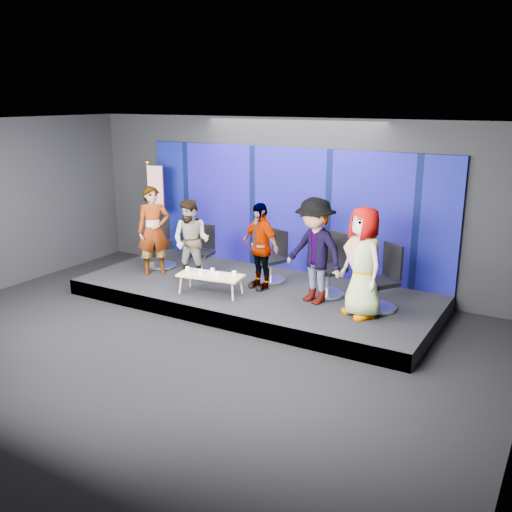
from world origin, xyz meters
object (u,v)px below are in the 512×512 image
(chair_a, at_px, (161,250))
(chair_d, at_px, (330,275))
(panelist_e, at_px, (363,262))
(coffee_table, at_px, (211,276))
(mug_b, at_px, (201,272))
(chair_e, at_px, (382,288))
(chair_b, at_px, (202,258))
(mug_e, at_px, (234,274))
(mug_d, at_px, (217,275))
(panelist_d, at_px, (315,251))
(mug_c, at_px, (212,271))
(chair_c, at_px, (273,265))
(mug_a, at_px, (187,269))
(flag_stand, at_px, (154,207))
(panelist_b, at_px, (191,241))
(panelist_c, at_px, (260,246))
(panelist_a, at_px, (154,231))

(chair_a, distance_m, chair_d, 3.94)
(panelist_e, height_order, coffee_table, panelist_e)
(mug_b, bearing_deg, chair_e, 15.79)
(chair_b, distance_m, mug_e, 1.62)
(chair_b, height_order, mug_d, chair_b)
(panelist_d, bearing_deg, mug_c, -148.07)
(coffee_table, bearing_deg, chair_e, 15.05)
(chair_c, relative_size, mug_b, 10.95)
(coffee_table, relative_size, mug_a, 15.03)
(panelist_d, height_order, mug_c, panelist_d)
(mug_c, relative_size, flag_stand, 0.04)
(panelist_b, relative_size, panelist_d, 0.86)
(panelist_b, xyz_separation_m, coffee_table, (0.81, -0.52, -0.48))
(panelist_c, relative_size, coffee_table, 1.30)
(panelist_b, xyz_separation_m, panelist_d, (2.68, 0.05, 0.13))
(panelist_c, height_order, mug_d, panelist_c)
(chair_e, height_order, flag_stand, flag_stand)
(chair_c, distance_m, panelist_c, 0.71)
(mug_e, bearing_deg, panelist_b, 163.01)
(panelist_d, height_order, mug_d, panelist_d)
(mug_e, xyz_separation_m, flag_stand, (-3.05, 1.39, 0.75))
(chair_c, relative_size, chair_d, 0.88)
(panelist_a, relative_size, mug_d, 20.76)
(coffee_table, relative_size, mug_e, 12.79)
(chair_b, relative_size, panelist_c, 0.60)
(mug_c, bearing_deg, panelist_e, 4.66)
(chair_e, relative_size, mug_e, 11.55)
(panelist_b, bearing_deg, mug_c, -35.95)
(panelist_e, xyz_separation_m, mug_a, (-3.36, -0.38, -0.52))
(panelist_a, bearing_deg, panelist_c, -38.82)
(panelist_c, bearing_deg, panelist_e, 9.69)
(chair_c, bearing_deg, panelist_a, -141.38)
(panelist_a, xyz_separation_m, panelist_d, (3.62, 0.08, 0.04))
(mug_c, distance_m, mug_d, 0.28)
(chair_d, bearing_deg, chair_b, -160.26)
(panelist_b, height_order, flag_stand, flag_stand)
(panelist_c, relative_size, mug_d, 18.95)
(mug_c, bearing_deg, chair_b, 134.29)
(mug_a, bearing_deg, chair_e, 13.33)
(panelist_a, height_order, panelist_c, panelist_a)
(mug_c, bearing_deg, chair_a, 156.73)
(mug_b, bearing_deg, chair_c, 59.40)
(coffee_table, bearing_deg, chair_a, 154.27)
(mug_e, bearing_deg, chair_d, 31.53)
(chair_b, xyz_separation_m, mug_a, (0.39, -1.04, 0.09))
(flag_stand, bearing_deg, panelist_c, -30.63)
(chair_d, xyz_separation_m, panelist_e, (0.87, -0.72, 0.55))
(panelist_a, distance_m, mug_d, 2.08)
(panelist_c, xyz_separation_m, mug_c, (-0.66, -0.66, -0.42))
(mug_d, bearing_deg, chair_c, 70.94)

